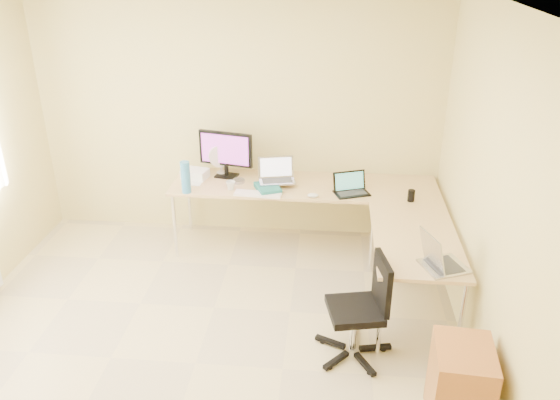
# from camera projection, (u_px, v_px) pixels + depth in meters

# --- Properties ---
(floor) EXTENTS (4.50, 4.50, 0.00)m
(floor) POSITION_uv_depth(u_px,v_px,m) (196.00, 363.00, 4.32)
(floor) COLOR #CCB783
(floor) RESTS_ON ground
(ceiling) EXTENTS (4.50, 4.50, 0.00)m
(ceiling) POSITION_uv_depth(u_px,v_px,m) (167.00, 9.00, 3.21)
(ceiling) COLOR white
(ceiling) RESTS_ON ground
(wall_back) EXTENTS (4.50, 0.00, 4.50)m
(wall_back) POSITION_uv_depth(u_px,v_px,m) (237.00, 116.00, 5.79)
(wall_back) COLOR #D2C581
(wall_back) RESTS_ON ground
(wall_right) EXTENTS (0.00, 4.50, 4.50)m
(wall_right) POSITION_uv_depth(u_px,v_px,m) (505.00, 226.00, 3.59)
(wall_right) COLOR #D2C581
(wall_right) RESTS_ON ground
(desk_main) EXTENTS (2.65, 0.70, 0.73)m
(desk_main) POSITION_uv_depth(u_px,v_px,m) (304.00, 217.00, 5.77)
(desk_main) COLOR tan
(desk_main) RESTS_ON ground
(desk_return) EXTENTS (0.70, 1.30, 0.73)m
(desk_return) POSITION_uv_depth(u_px,v_px,m) (411.00, 274.00, 4.79)
(desk_return) COLOR tan
(desk_return) RESTS_ON ground
(monitor) EXTENTS (0.59, 0.30, 0.48)m
(monitor) POSITION_uv_depth(u_px,v_px,m) (226.00, 154.00, 5.70)
(monitor) COLOR black
(monitor) RESTS_ON desk_main
(book_stack) EXTENTS (0.30, 0.34, 0.05)m
(book_stack) POSITION_uv_depth(u_px,v_px,m) (268.00, 188.00, 5.47)
(book_stack) COLOR #195E5B
(book_stack) RESTS_ON desk_main
(laptop_center) EXTENTS (0.40, 0.34, 0.23)m
(laptop_center) POSITION_uv_depth(u_px,v_px,m) (277.00, 171.00, 5.52)
(laptop_center) COLOR #A3A0B2
(laptop_center) RESTS_ON desk_main
(laptop_black) EXTENTS (0.39, 0.34, 0.20)m
(laptop_black) POSITION_uv_depth(u_px,v_px,m) (352.00, 184.00, 5.36)
(laptop_black) COLOR black
(laptop_black) RESTS_ON desk_main
(keyboard) EXTENTS (0.46, 0.17, 0.02)m
(keyboard) POSITION_uv_depth(u_px,v_px,m) (258.00, 194.00, 5.38)
(keyboard) COLOR silver
(keyboard) RESTS_ON desk_main
(mouse) EXTENTS (0.12, 0.10, 0.04)m
(mouse) POSITION_uv_depth(u_px,v_px,m) (313.00, 195.00, 5.33)
(mouse) COLOR silver
(mouse) RESTS_ON desk_main
(mug) EXTENTS (0.10, 0.10, 0.09)m
(mug) POSITION_uv_depth(u_px,v_px,m) (231.00, 185.00, 5.48)
(mug) COLOR silver
(mug) RESTS_ON desk_main
(cd_stack) EXTENTS (0.13, 0.13, 0.03)m
(cd_stack) POSITION_uv_depth(u_px,v_px,m) (239.00, 181.00, 5.66)
(cd_stack) COLOR #A8A6BE
(cd_stack) RESTS_ON desk_main
(water_bottle) EXTENTS (0.10, 0.10, 0.32)m
(water_bottle) POSITION_uv_depth(u_px,v_px,m) (186.00, 177.00, 5.37)
(water_bottle) COLOR teal
(water_bottle) RESTS_ON desk_main
(papers) EXTENTS (0.19, 0.27, 0.01)m
(papers) POSITION_uv_depth(u_px,v_px,m) (194.00, 180.00, 5.70)
(papers) COLOR white
(papers) RESTS_ON desk_main
(white_box) EXTENTS (0.29, 0.24, 0.09)m
(white_box) POSITION_uv_depth(u_px,v_px,m) (195.00, 174.00, 5.75)
(white_box) COLOR white
(white_box) RESTS_ON desk_main
(desk_fan) EXTENTS (0.31, 0.31, 0.30)m
(desk_fan) POSITION_uv_depth(u_px,v_px,m) (221.00, 160.00, 5.81)
(desk_fan) COLOR beige
(desk_fan) RESTS_ON desk_main
(black_cup) EXTENTS (0.08, 0.08, 0.11)m
(black_cup) POSITION_uv_depth(u_px,v_px,m) (411.00, 196.00, 5.24)
(black_cup) COLOR black
(black_cup) RESTS_ON desk_main
(laptop_return) EXTENTS (0.45, 0.40, 0.24)m
(laptop_return) POSITION_uv_depth(u_px,v_px,m) (446.00, 253.00, 4.15)
(laptop_return) COLOR #A7A6AA
(laptop_return) RESTS_ON desk_return
(office_chair) EXTENTS (0.61, 0.61, 0.85)m
(office_chair) POSITION_uv_depth(u_px,v_px,m) (355.00, 300.00, 4.21)
(office_chair) COLOR black
(office_chair) RESTS_ON ground
(cabinet) EXTENTS (0.39, 0.47, 0.62)m
(cabinet) POSITION_uv_depth(u_px,v_px,m) (459.00, 388.00, 3.58)
(cabinet) COLOR brown
(cabinet) RESTS_ON ground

